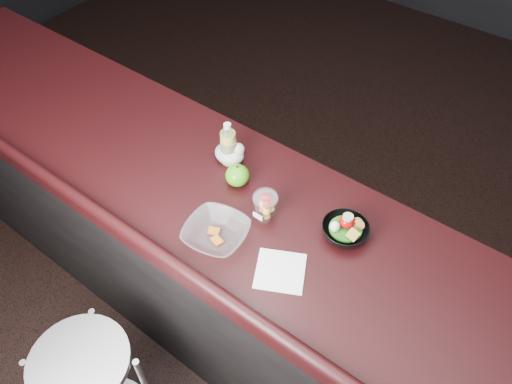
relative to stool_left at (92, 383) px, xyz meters
The scene contains 11 objects.
ground 0.71m from the stool_left, 65.81° to the left, with size 8.00×8.00×0.00m, color black.
room_shell 1.38m from the stool_left, 65.81° to the left, with size 8.00×8.00×8.00m.
counter 0.75m from the stool_left, 75.29° to the left, with size 4.06×0.71×1.02m.
stool_left is the anchor object (origin of this frame).
lemonade_bottle 1.04m from the stool_left, 90.74° to the left, with size 0.06×0.06×0.19m.
fruit_cup 0.95m from the stool_left, 69.27° to the left, with size 0.09×0.09×0.13m.
green_apple 0.96m from the stool_left, 83.48° to the left, with size 0.09×0.09×0.09m.
plastic_bag 1.02m from the stool_left, 90.52° to the left, with size 0.12×0.10×0.09m.
snack_bowl 1.11m from the stool_left, 56.47° to the left, with size 0.21×0.21×0.09m.
takeout_bowl 0.77m from the stool_left, 70.29° to the left, with size 0.25×0.25×0.05m.
paper_napkin 0.87m from the stool_left, 51.31° to the left, with size 0.16×0.16×0.00m, color white.
Camera 1 is at (0.75, -0.63, 2.41)m, focal length 35.00 mm.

